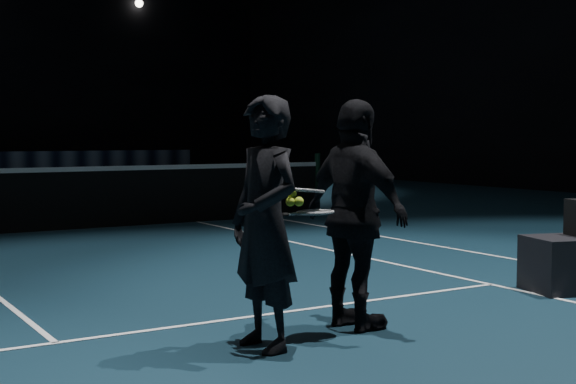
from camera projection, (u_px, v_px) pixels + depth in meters
name	position (u px, v px, depth m)	size (l,w,h in m)	color
net_post_right	(317.00, 185.00, 14.18)	(0.10, 0.10, 1.10)	black
player_a	(265.00, 223.00, 5.25)	(0.61, 0.40, 1.67)	black
player_b	(356.00, 215.00, 5.81)	(0.98, 0.41, 1.67)	black
racket_lower	(315.00, 212.00, 5.54)	(0.68, 0.22, 0.03)	black
racket_upper	(306.00, 190.00, 5.53)	(0.68, 0.22, 0.03)	black
tennis_balls	(294.00, 199.00, 5.41)	(0.12, 0.10, 0.12)	#A3C229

